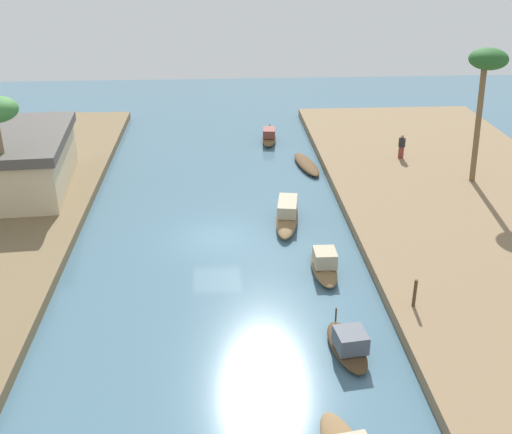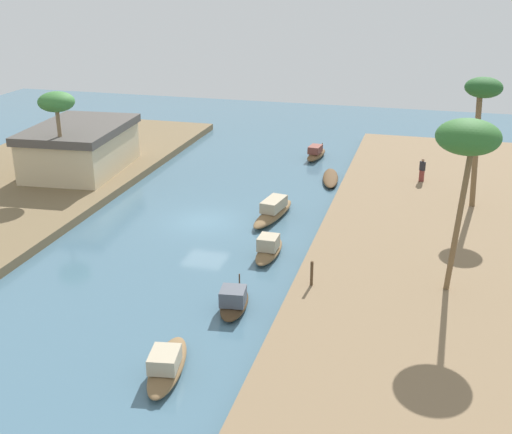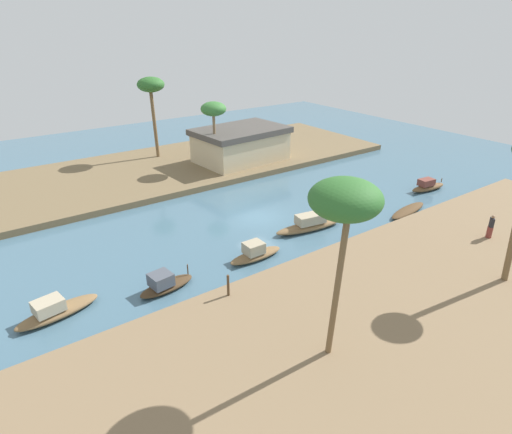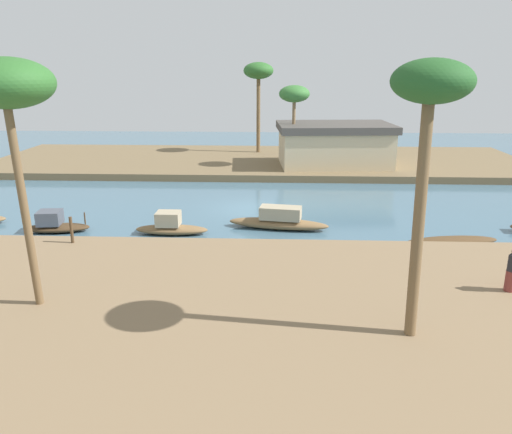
{
  "view_description": "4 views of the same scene",
  "coord_description": "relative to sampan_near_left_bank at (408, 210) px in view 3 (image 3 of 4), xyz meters",
  "views": [
    {
      "loc": [
        -28.18,
        -0.32,
        14.42
      ],
      "look_at": [
        0.11,
        -2.07,
        1.07
      ],
      "focal_mm": 43.14,
      "sensor_mm": 36.0,
      "label": 1
    },
    {
      "loc": [
        -34.79,
        -12.74,
        14.54
      ],
      "look_at": [
        -1.02,
        -3.52,
        1.04
      ],
      "focal_mm": 46.24,
      "sensor_mm": 36.0,
      "label": 2
    },
    {
      "loc": [
        -17.31,
        -24.12,
        13.6
      ],
      "look_at": [
        -1.17,
        -1.42,
        0.87
      ],
      "focal_mm": 30.29,
      "sensor_mm": 36.0,
      "label": 3
    },
    {
      "loc": [
        1.65,
        -29.28,
        8.2
      ],
      "look_at": [
        0.5,
        -3.36,
        0.47
      ],
      "focal_mm": 35.62,
      "sensor_mm": 36.0,
      "label": 4
    }
  ],
  "objects": [
    {
      "name": "riverside_building",
      "position": [
        -3.87,
        17.54,
        2.02
      ],
      "size": [
        9.4,
        6.7,
        3.32
      ],
      "rotation": [
        0.0,
        0.0,
        0.08
      ],
      "color": "beige",
      "rests_on": "riverbank_right"
    },
    {
      "name": "sampan_with_tall_canopy",
      "position": [
        -25.22,
        2.14,
        0.19
      ],
      "size": [
        4.32,
        1.9,
        1.11
      ],
      "rotation": [
        0.0,
        0.0,
        0.17
      ],
      "color": "brown",
      "rests_on": "river_water"
    },
    {
      "name": "sampan_downstream_large",
      "position": [
        5.42,
        2.05,
        0.21
      ],
      "size": [
        3.8,
        1.4,
        1.1
      ],
      "rotation": [
        0.0,
        0.0,
        -0.11
      ],
      "color": "brown",
      "rests_on": "river_water"
    },
    {
      "name": "sampan_near_left_bank",
      "position": [
        0.0,
        0.0,
        0.0
      ],
      "size": [
        4.62,
        1.75,
        0.4
      ],
      "rotation": [
        0.0,
        0.0,
        0.15
      ],
      "color": "brown",
      "rests_on": "river_water"
    },
    {
      "name": "palm_tree_left_near",
      "position": [
        -16.3,
        -8.19,
        7.38
      ],
      "size": [
        2.74,
        2.74,
        7.95
      ],
      "color": "brown",
      "rests_on": "riverbank_left"
    },
    {
      "name": "palm_tree_right_short",
      "position": [
        -7.15,
        17.02,
        5.82
      ],
      "size": [
        2.38,
        2.38,
        6.28
      ],
      "color": "#7F6647",
      "rests_on": "riverbank_right"
    },
    {
      "name": "sampan_upstream_small",
      "position": [
        -8.25,
        2.18,
        0.25
      ],
      "size": [
        5.38,
        1.96,
        1.2
      ],
      "rotation": [
        0.0,
        0.0,
        -0.16
      ],
      "color": "brown",
      "rests_on": "river_water"
    },
    {
      "name": "person_on_near_bank",
      "position": [
        -0.06,
        -6.3,
        1.0
      ],
      "size": [
        0.51,
        0.51,
        1.59
      ],
      "rotation": [
        0.0,
        0.0,
        0.75
      ],
      "color": "brown",
      "rests_on": "riverbank_left"
    },
    {
      "name": "riverbank_left",
      "position": [
        -9.97,
        -8.27,
        0.07
      ],
      "size": [
        45.11,
        14.45,
        0.53
      ],
      "primitive_type": "cube",
      "color": "#846B4C",
      "rests_on": "ground"
    },
    {
      "name": "mooring_post",
      "position": [
        -17.58,
        -1.94,
        0.94
      ],
      "size": [
        0.14,
        0.14,
        1.21
      ],
      "primitive_type": "cylinder",
      "color": "#4C3823",
      "rests_on": "riverbank_left"
    },
    {
      "name": "sampan_with_red_awning",
      "position": [
        -13.74,
        1.07,
        0.21
      ],
      "size": [
        3.69,
        1.13,
        1.16
      ],
      "rotation": [
        0.0,
        0.0,
        -0.01
      ],
      "color": "brown",
      "rests_on": "river_water"
    },
    {
      "name": "sampan_open_hull",
      "position": [
        -19.77,
        1.16,
        0.21
      ],
      "size": [
        3.37,
        1.58,
        1.11
      ],
      "rotation": [
        0.0,
        0.0,
        0.13
      ],
      "color": "#47331E",
      "rests_on": "river_water"
    },
    {
      "name": "river_water",
      "position": [
        -9.97,
        6.05,
        -0.2
      ],
      "size": [
        73.75,
        73.75,
        0.0
      ],
      "primitive_type": "plane",
      "color": "#476B7F",
      "rests_on": "ground"
    },
    {
      "name": "riverbank_right",
      "position": [
        -9.97,
        20.37,
        0.07
      ],
      "size": [
        45.11,
        14.45,
        0.53
      ],
      "primitive_type": "cube",
      "color": "brown",
      "rests_on": "ground"
    },
    {
      "name": "palm_tree_right_tall",
      "position": [
        -10.2,
        23.89,
        7.35
      ],
      "size": [
        2.69,
        2.69,
        8.03
      ],
      "color": "brown",
      "rests_on": "riverbank_right"
    }
  ]
}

